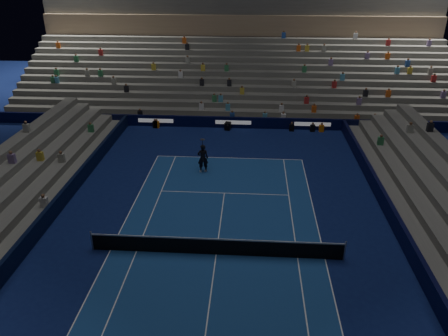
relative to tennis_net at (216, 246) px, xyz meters
The scene contains 9 objects.
ground 0.50m from the tennis_net, ahead, with size 90.00×90.00×0.00m, color #0C174C.
court_surface 0.50m from the tennis_net, ahead, with size 10.97×23.77×0.01m, color navy.
sponsor_barrier_far 18.50m from the tennis_net, 90.00° to the left, with size 44.00×0.25×1.00m, color black.
sponsor_barrier_east 9.70m from the tennis_net, ahead, with size 0.25×37.00×1.00m, color black.
sponsor_barrier_west 9.70m from the tennis_net, behind, with size 0.25×37.00×1.00m, color black.
grandstand_main 28.05m from the tennis_net, 90.00° to the left, with size 44.00×15.20×11.20m.
tennis_net is the anchor object (origin of this frame).
tennis_player 9.63m from the tennis_net, 100.27° to the left, with size 0.75×0.49×2.07m, color black.
broadcast_camera 17.97m from the tennis_net, 91.47° to the left, with size 0.60×1.01×0.66m.
Camera 1 is at (1.57, -17.50, 13.42)m, focal length 34.13 mm.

